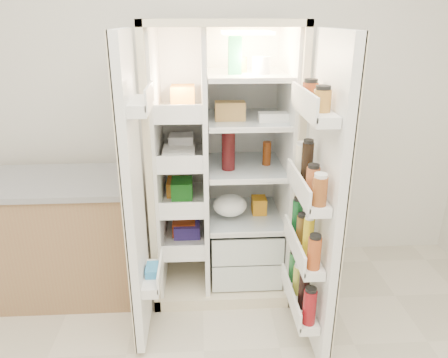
{
  "coord_description": "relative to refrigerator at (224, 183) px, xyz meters",
  "views": [
    {
      "loc": [
        0.0,
        -1.05,
        1.81
      ],
      "look_at": [
        0.14,
        1.25,
        0.93
      ],
      "focal_mm": 34.0,
      "sensor_mm": 36.0,
      "label": 1
    }
  ],
  "objects": [
    {
      "name": "freezer_door",
      "position": [
        -0.51,
        -0.6,
        0.15
      ],
      "size": [
        0.15,
        0.4,
        1.72
      ],
      "color": "white",
      "rests_on": "floor"
    },
    {
      "name": "refrigerator",
      "position": [
        0.0,
        0.0,
        0.0
      ],
      "size": [
        0.92,
        0.7,
        1.8
      ],
      "color": "beige",
      "rests_on": "floor"
    },
    {
      "name": "wall_back",
      "position": [
        -0.16,
        0.35,
        0.61
      ],
      "size": [
        4.0,
        0.02,
        2.7
      ],
      "primitive_type": "cube",
      "color": "silver",
      "rests_on": "floor"
    },
    {
      "name": "fridge_door",
      "position": [
        0.47,
        -0.69,
        0.13
      ],
      "size": [
        0.17,
        0.58,
        1.72
      ],
      "color": "white",
      "rests_on": "floor"
    },
    {
      "name": "kitchen_counter",
      "position": [
        -1.16,
        -0.1,
        -0.33
      ],
      "size": [
        1.15,
        0.61,
        0.83
      ],
      "color": "olive",
      "rests_on": "floor"
    }
  ]
}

